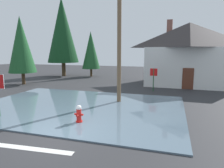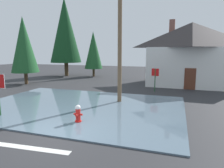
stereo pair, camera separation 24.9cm
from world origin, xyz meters
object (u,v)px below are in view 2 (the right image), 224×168
object	(u,v)px
house	(191,53)
pine_tree_tall_left	(24,45)
fire_hydrant	(78,114)
stop_sign_far	(155,75)
utility_pole	(120,41)
pine_tree_mid_left	(65,31)
pine_tree_short_left	(93,50)

from	to	relation	value
house	pine_tree_tall_left	bearing A→B (deg)	-163.23
fire_hydrant	stop_sign_far	bearing A→B (deg)	73.40
stop_sign_far	house	xyz separation A→B (m)	(3.07, 5.09, 1.91)
fire_hydrant	utility_pole	bearing A→B (deg)	79.97
stop_sign_far	house	distance (m)	6.24
stop_sign_far	pine_tree_tall_left	distance (m)	14.14
fire_hydrant	house	bearing A→B (deg)	67.88
utility_pole	fire_hydrant	bearing A→B (deg)	-100.03
house	pine_tree_mid_left	world-z (taller)	pine_tree_mid_left
house	pine_tree_tall_left	size ratio (longest dim) A/B	1.28
fire_hydrant	stop_sign_far	size ratio (longest dim) A/B	0.45
house	pine_tree_short_left	world-z (taller)	house
stop_sign_far	pine_tree_tall_left	xyz separation A→B (m)	(-13.86, -0.01, 2.75)
pine_tree_mid_left	pine_tree_short_left	world-z (taller)	pine_tree_mid_left
utility_pole	pine_tree_tall_left	world-z (taller)	utility_pole
fire_hydrant	house	xyz separation A→B (m)	(5.83, 14.34, 2.92)
pine_tree_short_left	stop_sign_far	bearing A→B (deg)	-41.67
stop_sign_far	pine_tree_mid_left	size ratio (longest dim) A/B	0.19
pine_tree_short_left	pine_tree_mid_left	bearing A→B (deg)	-173.84
fire_hydrant	utility_pole	size ratio (longest dim) A/B	0.11
fire_hydrant	pine_tree_tall_left	world-z (taller)	pine_tree_tall_left
pine_tree_mid_left	pine_tree_short_left	size ratio (longest dim) A/B	1.75
stop_sign_far	pine_tree_tall_left	size ratio (longest dim) A/B	0.29
utility_pole	pine_tree_mid_left	distance (m)	17.28
stop_sign_far	pine_tree_mid_left	xyz separation A→B (m)	(-13.57, 7.98, 4.96)
utility_pole	stop_sign_far	world-z (taller)	utility_pole
fire_hydrant	stop_sign_far	world-z (taller)	stop_sign_far
house	pine_tree_mid_left	distance (m)	17.16
house	pine_tree_mid_left	size ratio (longest dim) A/B	0.84
house	pine_tree_short_left	xyz separation A→B (m)	(-12.54, 3.33, 0.30)
pine_tree_tall_left	pine_tree_mid_left	size ratio (longest dim) A/B	0.66
fire_hydrant	pine_tree_short_left	bearing A→B (deg)	110.78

